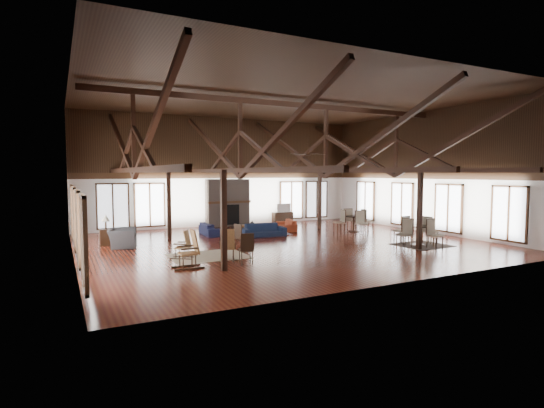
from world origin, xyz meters
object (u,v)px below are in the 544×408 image
sofa_navy_front (263,230)px  sofa_orange (287,225)px  coffee_table (251,226)px  sofa_navy_left (211,229)px  armchair (122,238)px  cafe_table_far (354,221)px  tv_console (283,217)px  cafe_table_near (418,231)px

sofa_navy_front → sofa_orange: sofa_navy_front is taller
sofa_navy_front → coffee_table: (-0.01, 1.33, 0.05)m
sofa_navy_left → coffee_table: (1.98, -0.30, 0.07)m
armchair → cafe_table_far: 11.03m
sofa_navy_front → sofa_navy_left: 2.57m
sofa_orange → sofa_navy_left: bearing=-76.5°
sofa_navy_left → cafe_table_far: size_ratio=0.90×
sofa_navy_front → tv_console: tv_console is taller
coffee_table → armchair: armchair is taller
cafe_table_far → tv_console: 5.29m
sofa_navy_front → sofa_orange: size_ratio=1.15×
coffee_table → armchair: size_ratio=1.01×
cafe_table_far → tv_console: bearing=104.3°
armchair → cafe_table_far: size_ratio=0.54×
sofa_navy_left → sofa_navy_front: bearing=-125.7°
sofa_navy_front → sofa_orange: (2.09, 1.55, -0.04)m
cafe_table_far → sofa_navy_left: bearing=162.6°
sofa_navy_front → cafe_table_far: bearing=-0.6°
armchair → sofa_orange: bearing=-66.4°
sofa_navy_left → coffee_table: bearing=-95.0°
coffee_table → sofa_navy_left: bearing=-171.2°
sofa_navy_left → cafe_table_far: (6.79, -2.12, 0.27)m
sofa_orange → armchair: armchair is taller
sofa_orange → cafe_table_far: cafe_table_far is taller
coffee_table → tv_console: (3.51, 3.30, -0.04)m
sofa_orange → coffee_table: (-2.09, -0.22, 0.09)m
coffee_table → armchair: (-6.20, -1.37, 0.03)m
cafe_table_near → sofa_navy_front: bearing=133.2°
sofa_orange → cafe_table_near: 6.95m
sofa_navy_front → cafe_table_far: cafe_table_far is taller
armchair → tv_console: 10.78m
sofa_navy_left → cafe_table_near: bearing=-131.0°
sofa_navy_left → cafe_table_near: cafe_table_near is taller
sofa_navy_left → armchair: armchair is taller
cafe_table_far → coffee_table: bearing=159.3°
sofa_orange → tv_console: tv_console is taller
sofa_orange → cafe_table_near: bearing=36.1°
tv_console → armchair: bearing=-154.3°
cafe_table_far → tv_console: cafe_table_far is taller
cafe_table_near → tv_console: bearing=96.7°
armchair → cafe_table_far: bearing=-79.6°
sofa_navy_front → sofa_navy_left: bearing=145.7°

